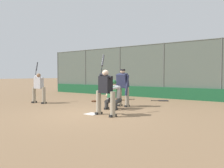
% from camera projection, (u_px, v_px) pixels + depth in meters
% --- Properties ---
extents(ground_plane, '(160.00, 160.00, 0.00)m').
position_uv_depth(ground_plane, '(92.00, 114.00, 7.82)').
color(ground_plane, '#846647').
extents(home_plate_marker, '(0.43, 0.43, 0.01)m').
position_uv_depth(home_plate_marker, '(92.00, 114.00, 7.82)').
color(home_plate_marker, white).
rests_on(home_plate_marker, ground_plane).
extents(backstop_fence, '(19.13, 0.08, 3.36)m').
position_uv_depth(backstop_fence, '(164.00, 69.00, 13.26)').
color(backstop_fence, '#515651').
rests_on(backstop_fence, ground_plane).
extents(padding_wall, '(18.67, 0.18, 0.67)m').
position_uv_depth(padding_wall, '(163.00, 93.00, 13.23)').
color(padding_wall, '#19512D').
rests_on(padding_wall, ground_plane).
extents(bleachers_beyond, '(13.33, 2.50, 1.48)m').
position_uv_depth(bleachers_beyond, '(172.00, 88.00, 15.58)').
color(bleachers_beyond, slate).
rests_on(bleachers_beyond, ground_plane).
extents(batter_at_plate, '(0.94, 0.75, 2.16)m').
position_uv_depth(batter_at_plate, '(105.00, 91.00, 7.49)').
color(batter_at_plate, gray).
rests_on(batter_at_plate, ground_plane).
extents(catcher_behind_plate, '(0.66, 0.77, 1.21)m').
position_uv_depth(catcher_behind_plate, '(113.00, 94.00, 8.93)').
color(catcher_behind_plate, '#333333').
rests_on(catcher_behind_plate, ground_plane).
extents(umpire_home, '(0.68, 0.42, 1.67)m').
position_uv_depth(umpire_home, '(123.00, 86.00, 9.65)').
color(umpire_home, gray).
rests_on(umpire_home, ground_plane).
extents(batter_on_deck, '(1.03, 0.59, 2.08)m').
position_uv_depth(batter_on_deck, '(39.00, 87.00, 10.81)').
color(batter_on_deck, gray).
rests_on(batter_on_deck, ground_plane).
extents(spare_bat_by_padding, '(0.82, 0.49, 0.07)m').
position_uv_depth(spare_bat_by_padding, '(162.00, 101.00, 11.66)').
color(spare_bat_by_padding, black).
rests_on(spare_bat_by_padding, ground_plane).
extents(spare_bat_third_base_side, '(0.55, 0.65, 0.07)m').
position_uv_depth(spare_bat_third_base_side, '(107.00, 99.00, 12.72)').
color(spare_bat_third_base_side, black).
rests_on(spare_bat_third_base_side, ground_plane).
extents(spare_bat_first_base_side, '(0.46, 0.80, 0.07)m').
position_uv_depth(spare_bat_first_base_side, '(126.00, 100.00, 12.15)').
color(spare_bat_first_base_side, black).
rests_on(spare_bat_first_base_side, ground_plane).
extents(fielding_glove_on_dirt, '(0.28, 0.21, 0.10)m').
position_uv_depth(fielding_glove_on_dirt, '(94.00, 101.00, 11.35)').
color(fielding_glove_on_dirt, '#56331E').
rests_on(fielding_glove_on_dirt, ground_plane).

